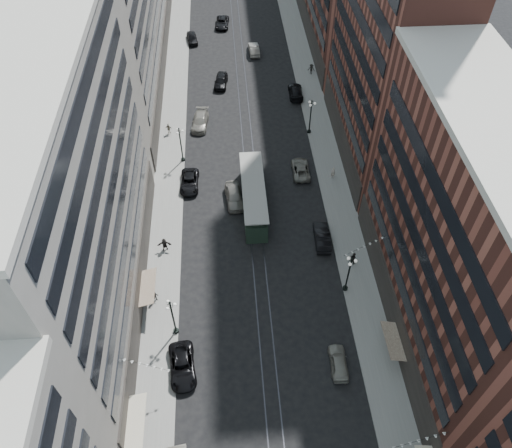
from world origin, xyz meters
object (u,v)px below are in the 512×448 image
object	(u,v)px
lamppost_se_mid	(311,116)
car_2	(182,366)
streetcar	(253,197)
pedestrian_7	(353,258)
pedestrian_9	(311,69)
car_11	(301,169)
car_4	(339,362)
lamppost_sw_mid	(181,144)
car_extra_0	(234,196)
car_10	(322,237)
car_9	(192,38)
car_14	(254,49)
pedestrian_8	(333,173)
lamppost_sw_far	(173,316)
pedestrian_5	(165,244)
lamppost_se_far	(349,273)
car_13	(221,81)
car_12	(296,91)
car_7	(189,182)
pedestrian_6	(169,129)
pedestrian_2	(155,296)
car_8	(200,121)
car_extra_1	(222,23)

from	to	relation	value
lamppost_se_mid	car_2	bearing A→B (deg)	-115.93
streetcar	pedestrian_7	xyz separation A→B (m)	(10.75, -10.00, -0.67)
pedestrian_9	car_2	bearing A→B (deg)	-91.92
car_11	car_4	bearing A→B (deg)	91.42
lamppost_sw_mid	car_11	size ratio (longest dim) A/B	1.12
pedestrian_7	car_extra_0	bearing A→B (deg)	10.80
lamppost_se_mid	car_10	distance (m)	21.03
car_9	car_14	bearing A→B (deg)	-31.67
lamppost_sw_mid	pedestrian_8	xyz separation A→B (m)	(20.13, -4.93, -2.11)
car_4	pedestrian_8	world-z (taller)	pedestrian_8
lamppost_sw_far	pedestrian_5	xyz separation A→B (m)	(-1.65, 11.11, -2.07)
lamppost_se_far	pedestrian_7	size ratio (longest dim) A/B	3.38
car_2	car_13	bearing A→B (deg)	78.19
car_2	pedestrian_8	bearing A→B (deg)	47.53
pedestrian_5	car_12	bearing A→B (deg)	56.77
car_7	pedestrian_6	bearing A→B (deg)	107.45
lamppost_sw_far	pedestrian_5	size ratio (longest dim) A/B	3.14
car_12	car_14	bearing A→B (deg)	-65.89
lamppost_se_mid	pedestrian_2	world-z (taller)	lamppost_se_mid
pedestrian_2	pedestrian_5	bearing A→B (deg)	68.86
pedestrian_2	car_10	world-z (taller)	pedestrian_2
car_11	car_10	bearing A→B (deg)	95.75
pedestrian_8	lamppost_se_mid	bearing A→B (deg)	-87.48
lamppost_se_far	car_extra_0	world-z (taller)	lamppost_se_far
lamppost_sw_far	streetcar	bearing A→B (deg)	62.41
lamppost_se_far	car_extra_0	size ratio (longest dim) A/B	1.06
car_11	lamppost_se_mid	bearing A→B (deg)	-104.21
pedestrian_2	car_8	size ratio (longest dim) A/B	0.28
car_9	car_11	bearing A→B (deg)	-75.59
lamppost_sw_mid	lamppost_se_mid	distance (m)	19.07
lamppost_se_mid	car_8	distance (m)	16.44
streetcar	car_12	distance (m)	25.64
lamppost_se_far	pedestrian_5	distance (m)	21.38
car_8	pedestrian_9	xyz separation A→B (m)	(18.59, 12.80, 0.27)
pedestrian_9	pedestrian_7	bearing A→B (deg)	-72.19
pedestrian_2	car_extra_1	bearing A→B (deg)	66.12
car_extra_0	lamppost_se_far	bearing A→B (deg)	-56.59
streetcar	pedestrian_6	world-z (taller)	streetcar
lamppost_sw_far	pedestrian_9	size ratio (longest dim) A/B	3.07
car_12	car_14	world-z (taller)	car_14
car_extra_1	streetcar	bearing A→B (deg)	-81.38
lamppost_se_mid	car_13	world-z (taller)	lamppost_se_mid
car_2	car_13	size ratio (longest dim) A/B	1.10
pedestrian_7	pedestrian_2	bearing A→B (deg)	60.02
lamppost_se_far	streetcar	size ratio (longest dim) A/B	0.43
car_8	car_14	size ratio (longest dim) A/B	1.13
lamppost_se_far	car_2	xyz separation A→B (m)	(-17.60, -8.20, -2.36)
car_extra_0	car_14	bearing A→B (deg)	77.13
car_12	pedestrian_5	distance (m)	36.24
lamppost_sw_far	lamppost_se_mid	bearing A→B (deg)	60.10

